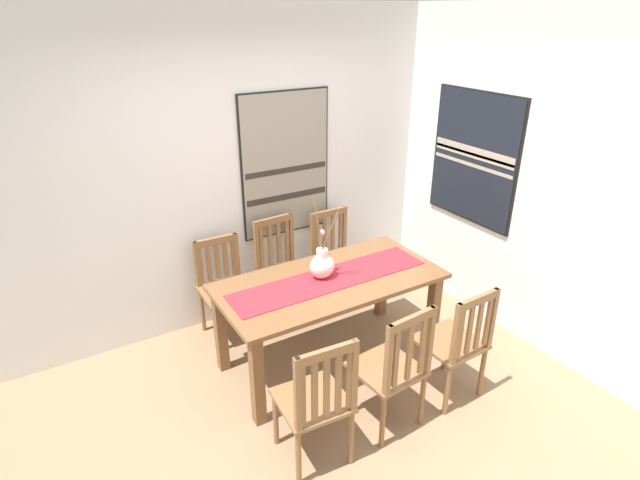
{
  "coord_description": "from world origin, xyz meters",
  "views": [
    {
      "loc": [
        -1.62,
        -2.12,
        2.64
      ],
      "look_at": [
        0.17,
        0.85,
        1.05
      ],
      "focal_mm": 28.42,
      "sensor_mm": 36.0,
      "label": 1
    }
  ],
  "objects_px": {
    "dining_table": "(330,292)",
    "chair_2": "(336,256)",
    "centerpiece_vase": "(322,264)",
    "chair_1": "(282,268)",
    "chair_5": "(457,342)",
    "chair_4": "(317,400)",
    "painting_on_side_wall": "(474,158)",
    "chair_0": "(224,286)",
    "chair_3": "(393,368)",
    "painting_on_back_wall": "(285,165)"
  },
  "relations": [
    {
      "from": "dining_table",
      "to": "chair_2",
      "type": "bearing_deg",
      "value": 54.35
    },
    {
      "from": "centerpiece_vase",
      "to": "chair_1",
      "type": "distance_m",
      "value": 0.84
    },
    {
      "from": "chair_1",
      "to": "dining_table",
      "type": "bearing_deg",
      "value": -89.44
    },
    {
      "from": "chair_2",
      "to": "dining_table",
      "type": "bearing_deg",
      "value": -125.65
    },
    {
      "from": "centerpiece_vase",
      "to": "chair_5",
      "type": "distance_m",
      "value": 1.13
    },
    {
      "from": "chair_4",
      "to": "painting_on_side_wall",
      "type": "relative_size",
      "value": 0.82
    },
    {
      "from": "centerpiece_vase",
      "to": "chair_2",
      "type": "height_order",
      "value": "centerpiece_vase"
    },
    {
      "from": "centerpiece_vase",
      "to": "chair_0",
      "type": "distance_m",
      "value": 1.01
    },
    {
      "from": "centerpiece_vase",
      "to": "chair_0",
      "type": "xyz_separation_m",
      "value": [
        -0.53,
        0.76,
        -0.4
      ]
    },
    {
      "from": "dining_table",
      "to": "painting_on_side_wall",
      "type": "bearing_deg",
      "value": 5.64
    },
    {
      "from": "dining_table",
      "to": "chair_3",
      "type": "xyz_separation_m",
      "value": [
        -0.02,
        -0.82,
        -0.15
      ]
    },
    {
      "from": "chair_0",
      "to": "chair_4",
      "type": "xyz_separation_m",
      "value": [
        -0.04,
        -1.64,
        0.03
      ]
    },
    {
      "from": "chair_0",
      "to": "chair_3",
      "type": "xyz_separation_m",
      "value": [
        0.55,
        -1.63,
        0.02
      ]
    },
    {
      "from": "dining_table",
      "to": "chair_4",
      "type": "distance_m",
      "value": 1.04
    },
    {
      "from": "painting_on_back_wall",
      "to": "painting_on_side_wall",
      "type": "xyz_separation_m",
      "value": [
        1.41,
        -0.89,
        0.07
      ]
    },
    {
      "from": "painting_on_back_wall",
      "to": "chair_1",
      "type": "bearing_deg",
      "value": -127.31
    },
    {
      "from": "centerpiece_vase",
      "to": "chair_1",
      "type": "height_order",
      "value": "centerpiece_vase"
    },
    {
      "from": "chair_3",
      "to": "painting_on_back_wall",
      "type": "height_order",
      "value": "painting_on_back_wall"
    },
    {
      "from": "dining_table",
      "to": "painting_on_side_wall",
      "type": "height_order",
      "value": "painting_on_side_wall"
    },
    {
      "from": "chair_5",
      "to": "chair_0",
      "type": "bearing_deg",
      "value": 124.46
    },
    {
      "from": "chair_1",
      "to": "chair_3",
      "type": "bearing_deg",
      "value": -90.45
    },
    {
      "from": "chair_3",
      "to": "painting_on_side_wall",
      "type": "distance_m",
      "value": 2.12
    },
    {
      "from": "chair_0",
      "to": "chair_2",
      "type": "xyz_separation_m",
      "value": [
        1.13,
        -0.03,
        0.01
      ]
    },
    {
      "from": "chair_0",
      "to": "chair_4",
      "type": "relative_size",
      "value": 0.91
    },
    {
      "from": "chair_2",
      "to": "painting_on_side_wall",
      "type": "height_order",
      "value": "painting_on_side_wall"
    },
    {
      "from": "chair_4",
      "to": "painting_on_back_wall",
      "type": "distance_m",
      "value": 2.22
    },
    {
      "from": "chair_1",
      "to": "chair_0",
      "type": "bearing_deg",
      "value": 178.89
    },
    {
      "from": "dining_table",
      "to": "chair_3",
      "type": "height_order",
      "value": "chair_3"
    },
    {
      "from": "centerpiece_vase",
      "to": "dining_table",
      "type": "bearing_deg",
      "value": -54.54
    },
    {
      "from": "chair_0",
      "to": "chair_3",
      "type": "bearing_deg",
      "value": -71.46
    },
    {
      "from": "centerpiece_vase",
      "to": "painting_on_back_wall",
      "type": "height_order",
      "value": "painting_on_back_wall"
    },
    {
      "from": "chair_3",
      "to": "painting_on_back_wall",
      "type": "distance_m",
      "value": 2.07
    },
    {
      "from": "centerpiece_vase",
      "to": "chair_3",
      "type": "xyz_separation_m",
      "value": [
        0.02,
        -0.87,
        -0.38
      ]
    },
    {
      "from": "chair_4",
      "to": "painting_on_side_wall",
      "type": "xyz_separation_m",
      "value": [
        2.21,
        0.99,
        0.95
      ]
    },
    {
      "from": "dining_table",
      "to": "chair_2",
      "type": "distance_m",
      "value": 0.97
    },
    {
      "from": "chair_4",
      "to": "painting_on_side_wall",
      "type": "distance_m",
      "value": 2.6
    },
    {
      "from": "chair_3",
      "to": "painting_on_side_wall",
      "type": "xyz_separation_m",
      "value": [
        1.62,
        0.98,
        0.96
      ]
    },
    {
      "from": "chair_1",
      "to": "chair_4",
      "type": "xyz_separation_m",
      "value": [
        -0.6,
        -1.63,
        0.01
      ]
    },
    {
      "from": "chair_4",
      "to": "painting_on_side_wall",
      "type": "height_order",
      "value": "painting_on_side_wall"
    },
    {
      "from": "chair_1",
      "to": "chair_5",
      "type": "relative_size",
      "value": 1.03
    },
    {
      "from": "chair_5",
      "to": "chair_1",
      "type": "bearing_deg",
      "value": 109.09
    },
    {
      "from": "chair_3",
      "to": "chair_2",
      "type": "bearing_deg",
      "value": 70.12
    },
    {
      "from": "centerpiece_vase",
      "to": "chair_2",
      "type": "distance_m",
      "value": 1.02
    },
    {
      "from": "centerpiece_vase",
      "to": "chair_0",
      "type": "bearing_deg",
      "value": 125.05
    },
    {
      "from": "centerpiece_vase",
      "to": "chair_5",
      "type": "relative_size",
      "value": 0.71
    },
    {
      "from": "centerpiece_vase",
      "to": "painting_on_side_wall",
      "type": "height_order",
      "value": "painting_on_side_wall"
    },
    {
      "from": "chair_5",
      "to": "painting_on_back_wall",
      "type": "bearing_deg",
      "value": 101.29
    },
    {
      "from": "chair_0",
      "to": "centerpiece_vase",
      "type": "bearing_deg",
      "value": -54.95
    },
    {
      "from": "centerpiece_vase",
      "to": "chair_1",
      "type": "relative_size",
      "value": 0.69
    },
    {
      "from": "chair_0",
      "to": "painting_on_back_wall",
      "type": "distance_m",
      "value": 1.19
    }
  ]
}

